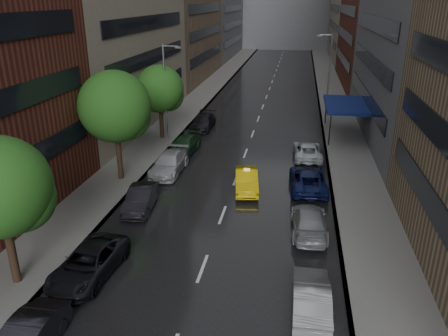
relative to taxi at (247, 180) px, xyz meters
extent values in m
cube|color=black|center=(-1.03, 29.85, -0.74)|extent=(14.00, 140.00, 0.01)
cube|color=gray|center=(-10.03, 29.85, -0.67)|extent=(4.00, 140.00, 0.15)
cube|color=gray|center=(7.97, 29.85, -0.67)|extent=(4.00, 140.00, 0.15)
cube|color=#937A5B|center=(-16.03, 43.85, 10.25)|extent=(8.00, 28.00, 22.00)
cube|color=slate|center=(13.97, 15.85, 11.25)|extent=(8.00, 28.00, 24.00)
cylinder|color=#382619|center=(-9.63, -12.87, 1.30)|extent=(0.40, 0.40, 4.09)
cylinder|color=#382619|center=(-9.63, 0.26, 1.53)|extent=(0.40, 0.40, 4.55)
sphere|color=#1E5116|center=(-9.63, 0.26, 4.94)|extent=(5.20, 5.20, 5.20)
cylinder|color=#382619|center=(-9.63, 10.76, 1.23)|extent=(0.40, 0.40, 3.94)
sphere|color=#1E5116|center=(-9.63, 10.76, 4.19)|extent=(4.51, 4.51, 4.51)
imported|color=#E3BC0B|center=(0.00, 0.00, 0.00)|extent=(2.24, 4.71, 1.49)
imported|color=black|center=(-6.43, -11.70, -0.02)|extent=(2.77, 5.38, 1.45)
imported|color=black|center=(-6.43, -4.20, -0.01)|extent=(1.99, 4.61, 1.48)
imported|color=#A7A7AD|center=(-6.43, 2.31, 0.03)|extent=(2.24, 5.38, 1.55)
imported|color=#193720|center=(-6.43, 7.13, -0.03)|extent=(2.47, 5.12, 1.44)
imported|color=black|center=(-6.43, 14.90, 0.00)|extent=(2.16, 5.15, 1.49)
imported|color=#929397|center=(4.37, -12.55, 0.00)|extent=(1.65, 4.57, 1.50)
imported|color=gray|center=(4.37, -5.46, -0.02)|extent=(2.22, 5.07, 1.45)
imported|color=#0D1540|center=(4.37, 0.85, 0.02)|extent=(2.88, 5.64, 1.52)
imported|color=silver|center=(4.37, 7.48, -0.05)|extent=(2.56, 5.13, 1.39)
cylinder|color=gray|center=(-8.83, 9.85, 3.90)|extent=(0.18, 0.18, 9.00)
cube|color=gray|center=(-7.43, 9.85, 8.10)|extent=(0.50, 0.22, 0.16)
cylinder|color=gray|center=(6.77, 24.85, 3.90)|extent=(0.18, 0.18, 9.00)
cube|color=gray|center=(5.37, 24.85, 8.10)|extent=(0.50, 0.22, 0.16)
cube|color=navy|center=(7.97, 14.85, 2.40)|extent=(4.00, 8.00, 0.25)
cylinder|color=black|center=(6.37, 11.05, 0.90)|extent=(0.12, 0.12, 3.00)
cylinder|color=black|center=(6.37, 18.65, 0.90)|extent=(0.12, 0.12, 3.00)
camera|label=1|loc=(3.24, -28.67, 12.23)|focal=35.00mm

